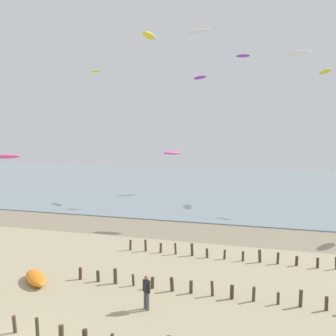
{
  "coord_description": "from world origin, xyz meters",
  "views": [
    {
      "loc": [
        11.08,
        -12.24,
        8.43
      ],
      "look_at": [
        3.04,
        11.85,
        6.53
      ],
      "focal_mm": 43.69,
      "sensor_mm": 36.0,
      "label": 1
    }
  ],
  "objects_px": {
    "kite_aloft_1": "(200,78)",
    "kite_aloft_6": "(96,71)",
    "kite_aloft_0": "(298,53)",
    "kite_aloft_10": "(7,156)",
    "kite_aloft_2": "(149,36)",
    "person_mid_beach": "(146,291)",
    "kite_aloft_7": "(325,72)",
    "kite_aloft_3": "(199,32)",
    "grounded_kite": "(36,278)",
    "kite_aloft_9": "(173,153)",
    "kite_aloft_4": "(243,56)"
  },
  "relations": [
    {
      "from": "kite_aloft_9",
      "to": "kite_aloft_0",
      "type": "bearing_deg",
      "value": -93.34
    },
    {
      "from": "kite_aloft_1",
      "to": "kite_aloft_7",
      "type": "distance_m",
      "value": 16.9
    },
    {
      "from": "kite_aloft_1",
      "to": "kite_aloft_2",
      "type": "distance_m",
      "value": 21.21
    },
    {
      "from": "kite_aloft_9",
      "to": "kite_aloft_10",
      "type": "bearing_deg",
      "value": -176.02
    },
    {
      "from": "person_mid_beach",
      "to": "kite_aloft_6",
      "type": "bearing_deg",
      "value": 121.05
    },
    {
      "from": "kite_aloft_2",
      "to": "kite_aloft_3",
      "type": "bearing_deg",
      "value": 173.28
    },
    {
      "from": "kite_aloft_0",
      "to": "kite_aloft_9",
      "type": "xyz_separation_m",
      "value": [
        -17.77,
        13.09,
        -10.93
      ]
    },
    {
      "from": "kite_aloft_4",
      "to": "kite_aloft_9",
      "type": "height_order",
      "value": "kite_aloft_4"
    },
    {
      "from": "kite_aloft_6",
      "to": "kite_aloft_7",
      "type": "bearing_deg",
      "value": -162.62
    },
    {
      "from": "kite_aloft_2",
      "to": "person_mid_beach",
      "type": "bearing_deg",
      "value": 15.92
    },
    {
      "from": "grounded_kite",
      "to": "kite_aloft_0",
      "type": "bearing_deg",
      "value": -74.77
    },
    {
      "from": "kite_aloft_4",
      "to": "grounded_kite",
      "type": "bearing_deg",
      "value": -103.69
    },
    {
      "from": "kite_aloft_10",
      "to": "kite_aloft_7",
      "type": "bearing_deg",
      "value": -13.99
    },
    {
      "from": "grounded_kite",
      "to": "kite_aloft_3",
      "type": "relative_size",
      "value": 0.9
    },
    {
      "from": "kite_aloft_0",
      "to": "kite_aloft_10",
      "type": "height_order",
      "value": "kite_aloft_0"
    },
    {
      "from": "person_mid_beach",
      "to": "grounded_kite",
      "type": "bearing_deg",
      "value": 169.31
    },
    {
      "from": "person_mid_beach",
      "to": "kite_aloft_7",
      "type": "height_order",
      "value": "kite_aloft_7"
    },
    {
      "from": "kite_aloft_3",
      "to": "kite_aloft_4",
      "type": "distance_m",
      "value": 7.37
    },
    {
      "from": "person_mid_beach",
      "to": "kite_aloft_3",
      "type": "xyz_separation_m",
      "value": [
        -5.57,
        32.09,
        20.61
      ]
    },
    {
      "from": "grounded_kite",
      "to": "kite_aloft_9",
      "type": "distance_m",
      "value": 39.04
    },
    {
      "from": "kite_aloft_2",
      "to": "kite_aloft_10",
      "type": "relative_size",
      "value": 0.97
    },
    {
      "from": "kite_aloft_0",
      "to": "kite_aloft_6",
      "type": "xyz_separation_m",
      "value": [
        -31.07,
        14.36,
        1.9
      ]
    },
    {
      "from": "grounded_kite",
      "to": "kite_aloft_4",
      "type": "distance_m",
      "value": 41.07
    },
    {
      "from": "kite_aloft_3",
      "to": "kite_aloft_6",
      "type": "bearing_deg",
      "value": -8.83
    },
    {
      "from": "grounded_kite",
      "to": "kite_aloft_10",
      "type": "bearing_deg",
      "value": -2.79
    },
    {
      "from": "kite_aloft_4",
      "to": "kite_aloft_3",
      "type": "bearing_deg",
      "value": -135.82
    },
    {
      "from": "kite_aloft_1",
      "to": "kite_aloft_9",
      "type": "xyz_separation_m",
      "value": [
        -4.62,
        2.11,
        -10.56
      ]
    },
    {
      "from": "kite_aloft_2",
      "to": "kite_aloft_9",
      "type": "xyz_separation_m",
      "value": [
        -5.26,
        23.31,
        -11.31
      ]
    },
    {
      "from": "grounded_kite",
      "to": "kite_aloft_10",
      "type": "distance_m",
      "value": 23.98
    },
    {
      "from": "kite_aloft_2",
      "to": "kite_aloft_9",
      "type": "relative_size",
      "value": 0.8
    },
    {
      "from": "kite_aloft_6",
      "to": "kite_aloft_7",
      "type": "relative_size",
      "value": 0.58
    },
    {
      "from": "kite_aloft_7",
      "to": "kite_aloft_10",
      "type": "bearing_deg",
      "value": -72.1
    },
    {
      "from": "grounded_kite",
      "to": "kite_aloft_4",
      "type": "xyz_separation_m",
      "value": [
        6.62,
        35.83,
        18.94
      ]
    },
    {
      "from": "kite_aloft_6",
      "to": "kite_aloft_0",
      "type": "bearing_deg",
      "value": 171.53
    },
    {
      "from": "kite_aloft_3",
      "to": "kite_aloft_9",
      "type": "relative_size",
      "value": 0.95
    },
    {
      "from": "grounded_kite",
      "to": "kite_aloft_7",
      "type": "relative_size",
      "value": 0.82
    },
    {
      "from": "person_mid_beach",
      "to": "kite_aloft_9",
      "type": "bearing_deg",
      "value": 106.01
    },
    {
      "from": "grounded_kite",
      "to": "kite_aloft_6",
      "type": "height_order",
      "value": "kite_aloft_6"
    },
    {
      "from": "person_mid_beach",
      "to": "kite_aloft_9",
      "type": "height_order",
      "value": "kite_aloft_9"
    },
    {
      "from": "kite_aloft_2",
      "to": "kite_aloft_10",
      "type": "bearing_deg",
      "value": -100.45
    },
    {
      "from": "grounded_kite",
      "to": "kite_aloft_4",
      "type": "relative_size",
      "value": 1.54
    },
    {
      "from": "person_mid_beach",
      "to": "kite_aloft_2",
      "type": "relative_size",
      "value": 0.63
    },
    {
      "from": "kite_aloft_0",
      "to": "kite_aloft_2",
      "type": "distance_m",
      "value": 16.16
    },
    {
      "from": "kite_aloft_3",
      "to": "kite_aloft_6",
      "type": "distance_m",
      "value": 21.3
    },
    {
      "from": "grounded_kite",
      "to": "kite_aloft_9",
      "type": "relative_size",
      "value": 0.86
    },
    {
      "from": "kite_aloft_1",
      "to": "kite_aloft_6",
      "type": "bearing_deg",
      "value": -151.99
    },
    {
      "from": "kite_aloft_3",
      "to": "kite_aloft_9",
      "type": "height_order",
      "value": "kite_aloft_3"
    },
    {
      "from": "kite_aloft_7",
      "to": "kite_aloft_10",
      "type": "relative_size",
      "value": 1.26
    },
    {
      "from": "kite_aloft_2",
      "to": "grounded_kite",
      "type": "bearing_deg",
      "value": -9.46
    },
    {
      "from": "person_mid_beach",
      "to": "kite_aloft_7",
      "type": "distance_m",
      "value": 45.83
    }
  ]
}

